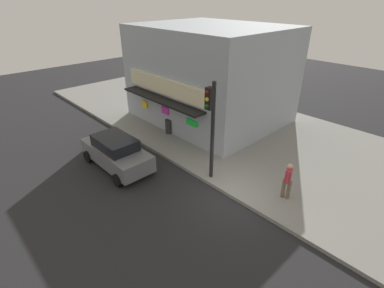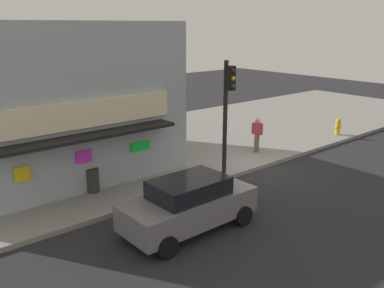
{
  "view_description": "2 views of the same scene",
  "coord_description": "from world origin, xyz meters",
  "px_view_note": "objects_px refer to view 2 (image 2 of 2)",
  "views": [
    {
      "loc": [
        6.17,
        -8.22,
        8.04
      ],
      "look_at": [
        -3.09,
        0.47,
        1.39
      ],
      "focal_mm": 27.0,
      "sensor_mm": 36.0,
      "label": 1
    },
    {
      "loc": [
        -13.27,
        -11.35,
        6.19
      ],
      "look_at": [
        -2.73,
        1.3,
        1.42
      ],
      "focal_mm": 38.82,
      "sensor_mm": 36.0,
      "label": 2
    }
  ],
  "objects_px": {
    "fire_hydrant": "(338,127)",
    "parked_car_grey": "(189,204)",
    "trash_can": "(93,180)",
    "traffic_light": "(227,103)",
    "pedestrian": "(257,133)"
  },
  "relations": [
    {
      "from": "trash_can",
      "to": "pedestrian",
      "type": "bearing_deg",
      "value": -3.2
    },
    {
      "from": "traffic_light",
      "to": "pedestrian",
      "type": "distance_m",
      "value": 4.1
    },
    {
      "from": "trash_can",
      "to": "parked_car_grey",
      "type": "xyz_separation_m",
      "value": [
        1.08,
        -4.31,
        0.24
      ]
    },
    {
      "from": "traffic_light",
      "to": "fire_hydrant",
      "type": "relative_size",
      "value": 4.94
    },
    {
      "from": "traffic_light",
      "to": "parked_car_grey",
      "type": "bearing_deg",
      "value": -147.93
    },
    {
      "from": "traffic_light",
      "to": "trash_can",
      "type": "relative_size",
      "value": 5.16
    },
    {
      "from": "fire_hydrant",
      "to": "parked_car_grey",
      "type": "relative_size",
      "value": 0.22
    },
    {
      "from": "parked_car_grey",
      "to": "pedestrian",
      "type": "bearing_deg",
      "value": 27.29
    },
    {
      "from": "fire_hydrant",
      "to": "trash_can",
      "type": "bearing_deg",
      "value": 175.15
    },
    {
      "from": "pedestrian",
      "to": "parked_car_grey",
      "type": "distance_m",
      "value": 8.36
    },
    {
      "from": "fire_hydrant",
      "to": "pedestrian",
      "type": "relative_size",
      "value": 0.56
    },
    {
      "from": "fire_hydrant",
      "to": "pedestrian",
      "type": "height_order",
      "value": "pedestrian"
    },
    {
      "from": "traffic_light",
      "to": "pedestrian",
      "type": "height_order",
      "value": "traffic_light"
    },
    {
      "from": "traffic_light",
      "to": "fire_hydrant",
      "type": "height_order",
      "value": "traffic_light"
    },
    {
      "from": "traffic_light",
      "to": "trash_can",
      "type": "distance_m",
      "value": 6.04
    }
  ]
}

